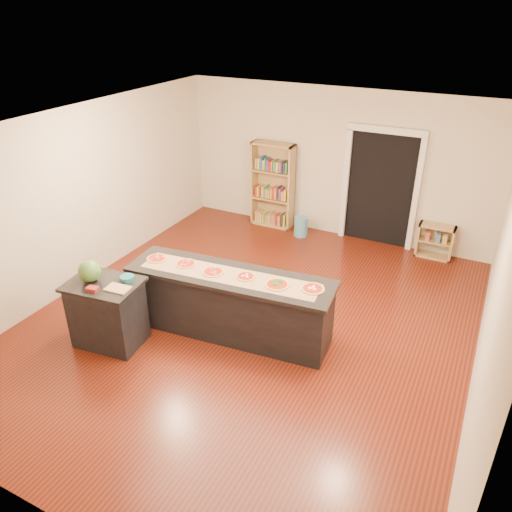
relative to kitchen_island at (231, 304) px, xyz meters
The scene contains 18 objects.
room 0.99m from the kitchen_island, 66.88° to the left, with size 6.00×7.00×2.80m.
doorway 3.98m from the kitchen_island, 74.70° to the left, with size 1.40×0.09×2.21m.
kitchen_island is the anchor object (origin of this frame).
side_counter 1.64m from the kitchen_island, 145.64° to the right, with size 0.94×0.69×0.93m.
bookshelf 3.78m from the kitchen_island, 106.36° to the left, with size 0.85×0.30×1.70m, color tan.
low_shelf 4.22m from the kitchen_island, 59.35° to the left, with size 0.62×0.27×0.62m, color tan.
waste_bin 3.41m from the kitchen_island, 95.59° to the left, with size 0.27×0.27×0.39m, color teal.
kraft_paper 0.46m from the kitchen_island, 84.55° to the right, with size 2.45×0.44×0.00m, color olive.
watermelon 1.90m from the kitchen_island, 148.02° to the right, with size 0.29×0.29×0.29m, color #144214.
cutting_board 1.52m from the kitchen_island, 138.27° to the right, with size 0.30×0.20×0.02m, color tan.
package_red 1.81m from the kitchen_island, 139.80° to the right, with size 0.14×0.10×0.05m, color maroon.
package_teal 1.42m from the kitchen_island, 146.33° to the right, with size 0.18×0.18×0.07m, color #195966.
pizza_a 1.22m from the kitchen_island, behind, with size 0.28×0.28×0.02m.
pizza_b 0.83m from the kitchen_island, behind, with size 0.27×0.27×0.02m.
pizza_c 0.53m from the kitchen_island, 165.34° to the right, with size 0.28×0.28×0.02m.
pizza_d 0.53m from the kitchen_island, ahead, with size 0.26×0.26×0.02m.
pizza_e 0.83m from the kitchen_island, ahead, with size 0.30×0.30×0.02m.
pizza_f 1.22m from the kitchen_island, ahead, with size 0.31×0.31×0.02m.
Camera 1 is at (2.76, -5.27, 4.23)m, focal length 35.00 mm.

